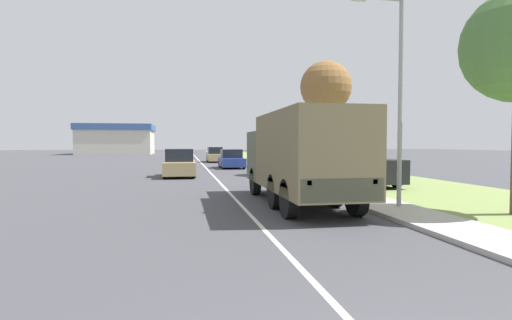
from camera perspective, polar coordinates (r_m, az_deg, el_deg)
ground_plane at (r=41.73m, az=-7.75°, el=-0.49°), size 180.00×180.00×0.00m
lane_centre_stripe at (r=41.73m, az=-7.75°, el=-0.49°), size 0.12×120.00×0.00m
sidewalk_right at (r=42.18m, az=-1.64°, el=-0.36°), size 1.80×120.00×0.12m
grass_strip_right at (r=43.07m, az=4.16°, el=-0.38°), size 7.00×120.00×0.02m
military_truck at (r=13.60m, az=6.24°, el=0.75°), size 2.31×7.86×3.08m
car_nearest_ahead at (r=25.49m, az=-10.89°, el=-0.62°), size 1.91×4.23×1.74m
car_second_ahead at (r=33.81m, az=-3.53°, el=0.05°), size 1.91×4.32×1.58m
car_third_ahead at (r=44.81m, az=-5.88°, el=0.67°), size 1.74×4.78×1.67m
pickup_truck at (r=21.17m, az=14.66°, el=-0.88°), size 1.95×5.50×1.89m
lamp_post at (r=13.30m, az=19.13°, el=10.74°), size 1.69×0.24×6.56m
tree_mid_right at (r=26.96m, az=9.96°, el=10.19°), size 3.37×3.37×7.47m
building_distant at (r=81.72m, az=-19.22°, el=2.82°), size 13.74×11.93×5.67m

